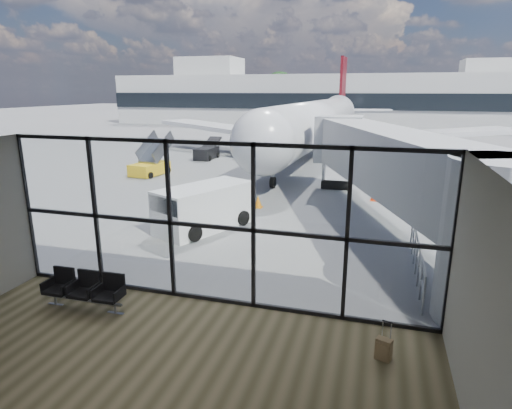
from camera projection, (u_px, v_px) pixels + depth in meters
The scene contains 20 objects.
ground at pixel (342, 141), 49.13m from camera, with size 220.00×220.00×0.00m, color slate.
lounge_shell at pixel (98, 288), 6.91m from camera, with size 12.02×8.01×4.51m.
glass_curtain_wall at pixel (211, 225), 11.46m from camera, with size 12.10×0.12×4.50m.
jet_bridge at pixel (397, 169), 16.57m from camera, with size 8.00×16.50×4.33m.
apron_railing at pixel (417, 253), 13.60m from camera, with size 0.06×5.46×1.11m.
far_terminal at pixel (353, 99), 68.56m from camera, with size 80.00×12.20×11.00m.
tree_0 at pixel (140, 95), 89.72m from camera, with size 4.95×4.95×7.12m.
tree_1 at pixel (166, 92), 87.94m from camera, with size 5.61×5.61×8.07m.
tree_2 at pixel (193, 89), 86.16m from camera, with size 6.27×6.27×9.03m.
tree_3 at pixel (221, 95), 84.86m from camera, with size 4.95×4.95×7.12m.
tree_4 at pixel (249, 92), 83.08m from camera, with size 5.61×5.61×8.07m.
tree_5 at pixel (280, 89), 81.30m from camera, with size 6.27×6.27×9.03m.
seating_row at pixel (86, 288), 11.57m from camera, with size 2.29×0.68×1.02m.
suitcase at pixel (384, 349), 9.34m from camera, with size 0.38×0.32×0.91m.
airliner at pixel (318, 122), 38.08m from camera, with size 32.06×37.12×9.56m.
service_van at pixel (202, 207), 18.01m from camera, with size 3.47×4.65×1.85m.
belt_loader at pixel (207, 152), 36.46m from camera, with size 1.49×3.66×1.68m.
mobile_stairs at pixel (150, 167), 29.64m from camera, with size 2.11×3.50×2.33m.
traffic_cone_b at pixel (258, 202), 21.46m from camera, with size 0.44×0.44×0.63m.
traffic_cone_c at pixel (375, 195), 22.81m from camera, with size 0.48×0.48×0.68m.
Camera 1 is at (4.22, -10.15, 5.76)m, focal length 30.00 mm.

